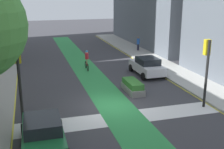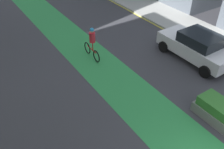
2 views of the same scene
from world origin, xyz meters
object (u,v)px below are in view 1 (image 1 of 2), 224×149
object	(u,v)px
traffic_signal_near_left	(19,70)
car_white_right_far	(147,66)
traffic_signal_near_right	(207,60)
cyclist_in_lane	(87,60)
car_green_left_near	(43,133)
median_planter	(133,87)
pedestrian_sidewalk_right_a	(138,43)

from	to	relation	value
traffic_signal_near_left	car_white_right_far	size ratio (longest dim) A/B	1.02
traffic_signal_near_right	car_white_right_far	size ratio (longest dim) A/B	1.01
traffic_signal_near_left	cyclist_in_lane	size ratio (longest dim) A/B	2.32
car_white_right_far	car_green_left_near	xyz separation A→B (m)	(-9.40, -10.08, 0.00)
cyclist_in_lane	median_planter	bearing A→B (deg)	-74.75
traffic_signal_near_right	pedestrian_sidewalk_right_a	size ratio (longest dim) A/B	2.59
traffic_signal_near_left	median_planter	bearing A→B (deg)	21.34
traffic_signal_near_left	car_green_left_near	world-z (taller)	traffic_signal_near_left
traffic_signal_near_right	cyclist_in_lane	distance (m)	12.18
car_white_right_far	car_green_left_near	world-z (taller)	same
traffic_signal_near_right	car_green_left_near	world-z (taller)	traffic_signal_near_right
car_green_left_near	cyclist_in_lane	xyz separation A→B (m)	(4.73, 13.23, 0.17)
traffic_signal_near_right	car_white_right_far	world-z (taller)	traffic_signal_near_right
traffic_signal_near_left	car_white_right_far	xyz separation A→B (m)	(10.33, 6.86, -2.22)
cyclist_in_lane	median_planter	xyz separation A→B (m)	(1.92, -7.05, -0.57)
traffic_signal_near_left	car_green_left_near	xyz separation A→B (m)	(0.93, -3.22, -2.22)
traffic_signal_near_right	pedestrian_sidewalk_right_a	distance (m)	17.85
traffic_signal_near_left	car_green_left_near	bearing A→B (deg)	-73.95
car_white_right_far	cyclist_in_lane	world-z (taller)	cyclist_in_lane
car_white_right_far	car_green_left_near	size ratio (longest dim) A/B	1.00
traffic_signal_near_right	pedestrian_sidewalk_right_a	xyz separation A→B (m)	(2.46, 17.56, -1.99)
traffic_signal_near_right	median_planter	world-z (taller)	traffic_signal_near_right
cyclist_in_lane	pedestrian_sidewalk_right_a	size ratio (longest dim) A/B	1.13
traffic_signal_near_left	cyclist_in_lane	distance (m)	11.68
traffic_signal_near_right	traffic_signal_near_left	size ratio (longest dim) A/B	0.99
traffic_signal_near_left	pedestrian_sidewalk_right_a	world-z (taller)	traffic_signal_near_left
car_green_left_near	traffic_signal_near_right	bearing A→B (deg)	13.71
traffic_signal_near_right	car_white_right_far	bearing A→B (deg)	94.41
cyclist_in_lane	traffic_signal_near_right	bearing A→B (deg)	-64.05
median_planter	pedestrian_sidewalk_right_a	bearing A→B (deg)	67.24
car_white_right_far	traffic_signal_near_right	bearing A→B (deg)	-85.59
cyclist_in_lane	pedestrian_sidewalk_right_a	world-z (taller)	cyclist_in_lane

